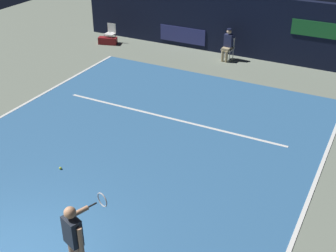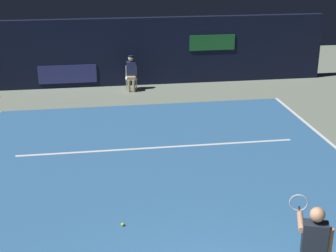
{
  "view_description": "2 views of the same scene",
  "coord_description": "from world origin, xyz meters",
  "px_view_note": "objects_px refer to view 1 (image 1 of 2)",
  "views": [
    {
      "loc": [
        5.69,
        -4.1,
        6.67
      ],
      "look_at": [
        0.81,
        5.34,
        0.76
      ],
      "focal_mm": 47.72,
      "sensor_mm": 36.0,
      "label": 1
    },
    {
      "loc": [
        -1.64,
        -5.37,
        5.3
      ],
      "look_at": [
        0.15,
        6.24,
        0.92
      ],
      "focal_mm": 53.03,
      "sensor_mm": 36.0,
      "label": 2
    }
  ],
  "objects_px": {
    "tennis_player": "(75,239)",
    "tennis_ball": "(60,168)",
    "equipment_bag": "(108,41)",
    "line_judge_on_chair": "(228,44)",
    "courtside_chair_near": "(111,32)"
  },
  "relations": [
    {
      "from": "tennis_player",
      "to": "line_judge_on_chair",
      "type": "height_order",
      "value": "tennis_player"
    },
    {
      "from": "tennis_player",
      "to": "equipment_bag",
      "type": "distance_m",
      "value": 13.78
    },
    {
      "from": "tennis_ball",
      "to": "courtside_chair_near",
      "type": "bearing_deg",
      "value": 116.36
    },
    {
      "from": "tennis_ball",
      "to": "equipment_bag",
      "type": "distance_m",
      "value": 10.1
    },
    {
      "from": "courtside_chair_near",
      "to": "equipment_bag",
      "type": "distance_m",
      "value": 0.41
    },
    {
      "from": "line_judge_on_chair",
      "to": "equipment_bag",
      "type": "xyz_separation_m",
      "value": [
        -5.58,
        -0.59,
        -0.53
      ]
    },
    {
      "from": "line_judge_on_chair",
      "to": "tennis_ball",
      "type": "xyz_separation_m",
      "value": [
        -0.98,
        -9.58,
        -0.64
      ]
    },
    {
      "from": "line_judge_on_chair",
      "to": "equipment_bag",
      "type": "bearing_deg",
      "value": -174.0
    },
    {
      "from": "tennis_player",
      "to": "tennis_ball",
      "type": "height_order",
      "value": "tennis_player"
    },
    {
      "from": "tennis_player",
      "to": "courtside_chair_near",
      "type": "bearing_deg",
      "value": 121.29
    },
    {
      "from": "courtside_chair_near",
      "to": "equipment_bag",
      "type": "height_order",
      "value": "courtside_chair_near"
    },
    {
      "from": "tennis_ball",
      "to": "equipment_bag",
      "type": "relative_size",
      "value": 0.08
    },
    {
      "from": "tennis_player",
      "to": "tennis_ball",
      "type": "relative_size",
      "value": 25.44
    },
    {
      "from": "tennis_player",
      "to": "tennis_ball",
      "type": "bearing_deg",
      "value": 134.75
    },
    {
      "from": "line_judge_on_chair",
      "to": "tennis_ball",
      "type": "height_order",
      "value": "line_judge_on_chair"
    }
  ]
}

